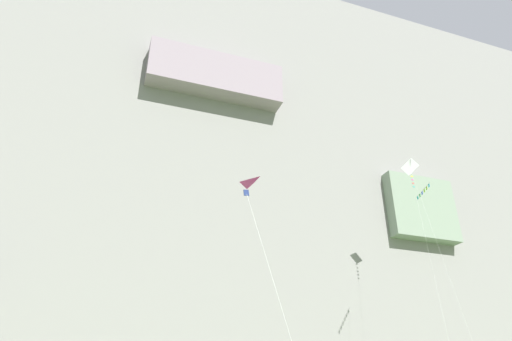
# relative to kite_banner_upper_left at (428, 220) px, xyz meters

# --- Properties ---
(cliff_face) EXTENTS (180.00, 34.37, 65.47)m
(cliff_face) POSITION_rel_kite_banner_upper_left_xyz_m (-19.49, 29.53, 13.13)
(cliff_face) COLOR gray
(cliff_face) RESTS_ON ground
(kite_banner_upper_left) EXTENTS (1.84, 3.49, 22.91)m
(kite_banner_upper_left) POSITION_rel_kite_banner_upper_left_xyz_m (0.00, 0.00, 0.00)
(kite_banner_upper_left) COLOR black
(kite_banner_upper_left) RESTS_ON ground
(kite_delta_mid_center) EXTENTS (3.22, 2.44, 10.98)m
(kite_delta_mid_center) POSITION_rel_kite_banner_upper_left_xyz_m (-25.27, -18.43, -9.35)
(kite_delta_mid_center) COLOR #CC3399
(kite_delta_mid_center) RESTS_ON ground
(kite_diamond_high_center) EXTENTS (1.93, 5.69, 28.73)m
(kite_diamond_high_center) POSITION_rel_kite_banner_upper_left_xyz_m (1.99, 3.38, 7.21)
(kite_diamond_high_center) COLOR white
(kite_diamond_high_center) RESTS_ON ground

